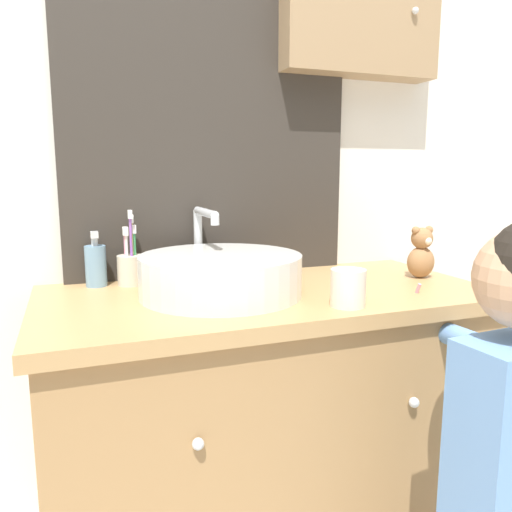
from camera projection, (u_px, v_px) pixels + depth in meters
wall_back at (239, 102)px, 1.45m from camera, size 3.20×0.18×2.50m
vanity_counter at (268, 435)px, 1.32m from camera, size 1.12×0.55×0.79m
sink_basin at (221, 273)px, 1.21m from camera, size 0.39×0.44×0.20m
toothbrush_holder at (131, 267)px, 1.32m from camera, size 0.07×0.07×0.20m
soap_dispenser at (96, 265)px, 1.30m from camera, size 0.05×0.05×0.14m
teddy_bear at (421, 253)px, 1.40m from camera, size 0.08×0.07×0.15m
drinking_cup at (348, 288)px, 1.10m from camera, size 0.08×0.08×0.08m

